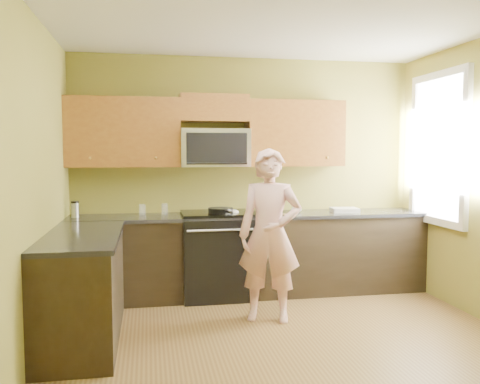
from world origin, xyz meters
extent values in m
plane|color=brown|center=(0.00, 0.00, 0.00)|extent=(4.00, 4.00, 0.00)
plane|color=white|center=(0.00, 0.00, 2.70)|extent=(4.00, 4.00, 0.00)
plane|color=olive|center=(0.00, 2.00, 1.35)|extent=(4.00, 0.00, 4.00)
plane|color=olive|center=(0.00, -2.00, 1.35)|extent=(4.00, 0.00, 4.00)
plane|color=olive|center=(-2.00, 0.00, 1.35)|extent=(0.00, 4.00, 4.00)
cube|color=black|center=(0.00, 1.70, 0.44)|extent=(4.00, 0.60, 0.88)
cube|color=black|center=(-1.70, 0.60, 0.44)|extent=(0.60, 1.60, 0.88)
cube|color=black|center=(0.00, 1.69, 0.90)|extent=(4.00, 0.62, 0.04)
cube|color=black|center=(-1.69, 0.60, 0.90)|extent=(0.62, 1.60, 0.04)
cube|color=brown|center=(-0.40, 1.83, 2.10)|extent=(0.76, 0.33, 0.30)
imported|color=#E97C74|center=(0.00, 0.81, 0.82)|extent=(0.70, 0.57, 1.65)
cube|color=#B27F47|center=(0.36, 1.48, 0.93)|extent=(0.12, 0.12, 0.01)
ellipsoid|color=silver|center=(-0.21, 1.63, 0.95)|extent=(0.14, 0.15, 0.06)
ellipsoid|color=silver|center=(0.54, 1.73, 0.95)|extent=(0.14, 0.15, 0.07)
cube|color=white|center=(1.09, 1.65, 0.95)|extent=(0.33, 0.27, 0.05)
cylinder|color=silver|center=(-0.96, 1.82, 0.98)|extent=(0.08, 0.08, 0.12)
cylinder|color=silver|center=(-1.20, 1.79, 0.98)|extent=(0.08, 0.08, 0.12)
camera|label=1|loc=(-1.14, -3.82, 1.62)|focal=37.75mm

